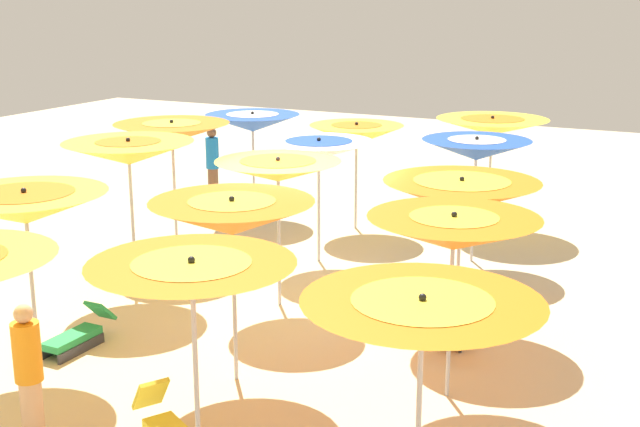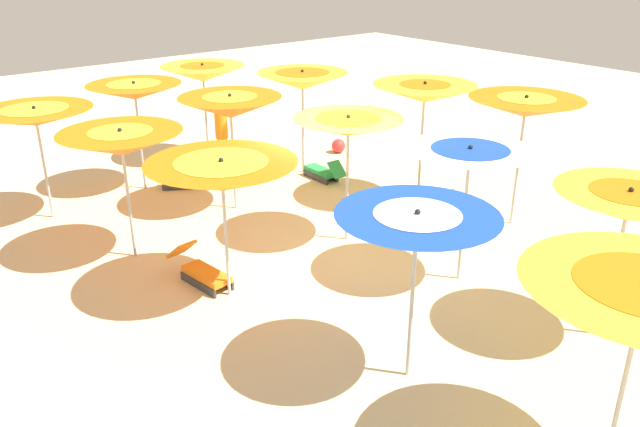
% 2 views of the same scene
% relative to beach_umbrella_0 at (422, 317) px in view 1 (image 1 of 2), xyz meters
% --- Properties ---
extents(ground, '(40.24, 40.24, 0.04)m').
position_rel_beach_umbrella_0_xyz_m(ground, '(3.52, -4.45, -2.07)').
color(ground, beige).
extents(beach_umbrella_0, '(2.12, 2.12, 2.26)m').
position_rel_beach_umbrella_0_xyz_m(beach_umbrella_0, '(0.00, 0.00, 0.00)').
color(beach_umbrella_0, '#B2B2B7').
rests_on(beach_umbrella_0, ground).
extents(beach_umbrella_1, '(2.02, 2.02, 2.31)m').
position_rel_beach_umbrella_0_xyz_m(beach_umbrella_1, '(0.57, -2.63, 0.01)').
color(beach_umbrella_1, '#B2B2B7').
rests_on(beach_umbrella_1, ground).
extents(beach_umbrella_2, '(2.22, 2.22, 2.25)m').
position_rel_beach_umbrella_0_xyz_m(beach_umbrella_2, '(1.15, -4.82, -0.07)').
color(beach_umbrella_2, '#B2B2B7').
rests_on(beach_umbrella_2, ground).
extents(beach_umbrella_3, '(1.93, 1.93, 2.30)m').
position_rel_beach_umbrella_0_xyz_m(beach_umbrella_3, '(1.86, -7.97, 0.01)').
color(beach_umbrella_3, '#B2B2B7').
rests_on(beach_umbrella_3, ground).
extents(beach_umbrella_4, '(2.27, 2.27, 2.32)m').
position_rel_beach_umbrella_0_xyz_m(beach_umbrella_4, '(2.26, -10.42, 0.05)').
color(beach_umbrella_4, '#B2B2B7').
rests_on(beach_umbrella_4, ground).
extents(beach_umbrella_5, '(1.97, 1.97, 2.39)m').
position_rel_beach_umbrella_0_xyz_m(beach_umbrella_5, '(2.14, 0.35, 0.13)').
color(beach_umbrella_5, '#B2B2B7').
rests_on(beach_umbrella_5, ground).
extents(beach_umbrella_6, '(2.01, 2.01, 2.38)m').
position_rel_beach_umbrella_0_xyz_m(beach_umbrella_6, '(3.10, -1.88, 0.07)').
color(beach_umbrella_6, '#B2B2B7').
rests_on(beach_umbrella_6, ground).
extents(beach_umbrella_7, '(1.91, 1.91, 2.36)m').
position_rel_beach_umbrella_0_xyz_m(beach_umbrella_7, '(3.90, -4.44, 0.10)').
color(beach_umbrella_7, '#B2B2B7').
rests_on(beach_umbrella_7, ground).
extents(beach_umbrella_8, '(1.94, 1.94, 2.28)m').
position_rel_beach_umbrella_0_xyz_m(beach_umbrella_8, '(4.35, -6.72, 0.02)').
color(beach_umbrella_8, '#B2B2B7').
rests_on(beach_umbrella_8, ground).
extents(beach_umbrella_9, '(1.91, 1.91, 2.22)m').
position_rel_beach_umbrella_0_xyz_m(beach_umbrella_9, '(4.66, -9.05, -0.08)').
color(beach_umbrella_9, '#B2B2B7').
rests_on(beach_umbrella_9, ground).
extents(beach_umbrella_11, '(2.05, 2.05, 2.42)m').
position_rel_beach_umbrella_0_xyz_m(beach_umbrella_11, '(5.55, -0.98, 0.13)').
color(beach_umbrella_11, '#B2B2B7').
rests_on(beach_umbrella_11, ground).
extents(beach_umbrella_12, '(2.06, 2.06, 2.54)m').
position_rel_beach_umbrella_0_xyz_m(beach_umbrella_12, '(6.32, -3.96, 0.25)').
color(beach_umbrella_12, '#B2B2B7').
rests_on(beach_umbrella_12, ground).
extents(beach_umbrella_13, '(2.08, 2.08, 2.53)m').
position_rel_beach_umbrella_0_xyz_m(beach_umbrella_13, '(6.90, -5.90, 0.25)').
color(beach_umbrella_13, '#B2B2B7').
rests_on(beach_umbrella_13, ground).
extents(beach_umbrella_14, '(2.03, 2.03, 2.28)m').
position_rel_beach_umbrella_0_xyz_m(beach_umbrella_14, '(7.11, -9.07, -0.01)').
color(beach_umbrella_14, '#B2B2B7').
rests_on(beach_umbrella_14, ground).
extents(lounger_0, '(0.67, 1.29, 0.57)m').
position_rel_beach_umbrella_0_xyz_m(lounger_0, '(6.24, -4.50, -1.85)').
color(lounger_0, silver).
rests_on(lounger_0, ground).
extents(lounger_1, '(0.53, 1.37, 0.60)m').
position_rel_beach_umbrella_0_xyz_m(lounger_1, '(1.02, -4.21, -1.84)').
color(lounger_1, '#333338').
rests_on(lounger_1, ground).
extents(lounger_2, '(0.37, 1.20, 0.56)m').
position_rel_beach_umbrella_0_xyz_m(lounger_2, '(5.56, -1.71, -1.85)').
color(lounger_2, '#333338').
rests_on(lounger_2, ground).
extents(beachgoer_0, '(0.30, 0.30, 1.60)m').
position_rel_beach_umbrella_0_xyz_m(beachgoer_0, '(4.22, 0.45, -1.21)').
color(beachgoer_0, '#D8A87F').
rests_on(beachgoer_0, ground).
extents(beachgoer_1, '(0.30, 0.30, 1.75)m').
position_rel_beach_umbrella_0_xyz_m(beachgoer_1, '(8.51, -9.58, -1.13)').
color(beachgoer_1, brown).
rests_on(beachgoer_1, ground).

